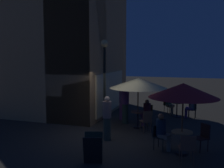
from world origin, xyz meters
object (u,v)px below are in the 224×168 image
(patron_seated_1, at_px, (162,129))
(street_lamp_near_corner, at_px, (105,69))
(patron_seated_0, at_px, (146,111))
(patron_seated_3, at_px, (191,105))
(cafe_table_0, at_px, (138,117))
(cafe_chair_4, at_px, (203,135))
(menu_sandwich_board, at_px, (93,148))
(cafe_table_2, at_px, (177,107))
(cafe_chair_3, at_px, (187,147))
(patron_seated_2, at_px, (169,102))
(patron_standing_6, at_px, (122,103))
(patio_umbrella_0, at_px, (138,83))
(cafe_table_1, at_px, (182,138))
(cafe_chair_2, at_px, (158,134))
(cafe_chair_5, at_px, (168,103))
(cafe_chair_1, at_px, (148,113))
(patio_umbrella_1, at_px, (183,91))
(patron_standing_5, at_px, (125,105))
(cafe_chair_0, at_px, (146,120))
(cafe_chair_6, at_px, (194,108))
(patron_standing_4, at_px, (107,118))

(patron_seated_1, bearing_deg, street_lamp_near_corner, 170.13)
(patron_seated_0, height_order, patron_seated_3, patron_seated_3)
(cafe_table_0, bearing_deg, cafe_chair_4, -127.43)
(patron_seated_1, bearing_deg, menu_sandwich_board, -117.03)
(cafe_table_2, xyz_separation_m, cafe_chair_3, (-6.18, -0.72, 0.06))
(patron_seated_0, bearing_deg, patron_seated_2, -171.54)
(menu_sandwich_board, distance_m, patron_standing_6, 5.44)
(patio_umbrella_0, relative_size, patron_standing_6, 1.50)
(cafe_table_1, xyz_separation_m, cafe_chair_3, (-0.83, -0.20, 0.02))
(cafe_table_2, height_order, patron_seated_3, patron_seated_3)
(cafe_chair_2, relative_size, patron_standing_6, 0.50)
(cafe_table_2, relative_size, cafe_chair_3, 0.84)
(street_lamp_near_corner, bearing_deg, cafe_chair_4, -105.58)
(cafe_table_2, height_order, patio_umbrella_0, patio_umbrella_0)
(cafe_chair_5, distance_m, patron_seated_0, 2.86)
(menu_sandwich_board, relative_size, cafe_table_2, 1.12)
(cafe_chair_1, bearing_deg, cafe_chair_5, -168.31)
(patio_umbrella_1, bearing_deg, cafe_table_2, 5.56)
(cafe_chair_5, bearing_deg, cafe_table_0, -55.15)
(cafe_table_0, height_order, patio_umbrella_1, patio_umbrella_1)
(cafe_table_2, xyz_separation_m, patron_seated_2, (0.55, 0.44, 0.16))
(cafe_chair_2, distance_m, patron_standing_5, 3.58)
(patron_standing_5, bearing_deg, patron_seated_1, -112.90)
(patron_seated_0, bearing_deg, patron_seated_3, 161.45)
(cafe_chair_5, relative_size, patron_seated_1, 0.80)
(cafe_table_2, xyz_separation_m, patio_umbrella_1, (-5.35, -0.52, 1.60))
(cafe_chair_5, bearing_deg, patron_seated_1, -35.07)
(cafe_chair_4, distance_m, patron_standing_5, 4.35)
(cafe_table_0, xyz_separation_m, cafe_chair_0, (-0.66, -0.51, 0.07))
(cafe_table_2, xyz_separation_m, cafe_chair_4, (-4.76, -1.19, 0.04))
(cafe_chair_6, bearing_deg, menu_sandwich_board, 71.98)
(cafe_table_1, xyz_separation_m, patron_seated_3, (5.29, -0.20, 0.15))
(cafe_table_1, bearing_deg, cafe_chair_6, -3.63)
(street_lamp_near_corner, relative_size, patron_seated_3, 3.18)
(cafe_chair_1, xyz_separation_m, patron_seated_0, (-0.13, 0.06, 0.12))
(patron_seated_1, bearing_deg, patron_seated_0, 129.30)
(cafe_table_2, distance_m, patron_standing_4, 5.25)
(street_lamp_near_corner, xyz_separation_m, patron_standing_5, (1.55, -0.49, -1.78))
(cafe_table_2, xyz_separation_m, cafe_chair_5, (0.67, 0.54, 0.10))
(cafe_table_0, relative_size, patron_standing_5, 0.42)
(menu_sandwich_board, distance_m, cafe_chair_3, 2.79)
(cafe_chair_6, distance_m, patron_seated_1, 5.15)
(cafe_table_0, relative_size, patio_umbrella_0, 0.29)
(cafe_chair_0, bearing_deg, cafe_table_1, 179.65)
(cafe_chair_0, bearing_deg, patron_seated_0, -27.16)
(patron_seated_3, bearing_deg, cafe_chair_3, 94.62)
(cafe_table_2, height_order, patron_seated_2, patron_seated_2)
(street_lamp_near_corner, relative_size, cafe_table_0, 5.22)
(patron_seated_1, height_order, patron_seated_2, patron_seated_1)
(cafe_table_2, relative_size, patron_standing_6, 0.46)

